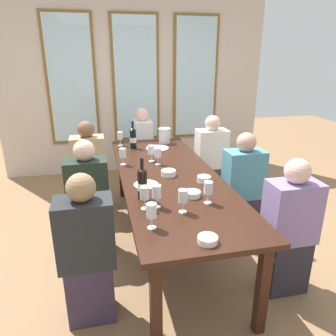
% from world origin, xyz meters
% --- Properties ---
extents(ground_plane, '(12.00, 12.00, 0.00)m').
position_xyz_m(ground_plane, '(0.00, 0.00, 0.00)').
color(ground_plane, '#8D6846').
extents(back_wall_with_windows, '(4.10, 0.10, 2.90)m').
position_xyz_m(back_wall_with_windows, '(0.00, 2.30, 1.45)').
color(back_wall_with_windows, beige).
rests_on(back_wall_with_windows, ground).
extents(dining_table, '(0.90, 2.64, 0.74)m').
position_xyz_m(dining_table, '(0.00, 0.00, 0.67)').
color(dining_table, '#331A10').
rests_on(dining_table, ground).
extents(white_plate_0, '(0.27, 0.27, 0.01)m').
position_xyz_m(white_plate_0, '(0.06, 0.87, 0.74)').
color(white_plate_0, white).
rests_on(white_plate_0, dining_table).
extents(white_plate_1, '(0.21, 0.21, 0.01)m').
position_xyz_m(white_plate_1, '(-0.25, -0.23, 0.74)').
color(white_plate_1, white).
rests_on(white_plate_1, dining_table).
extents(metal_pitcher, '(0.16, 0.16, 0.19)m').
position_xyz_m(metal_pitcher, '(0.20, 1.11, 0.84)').
color(metal_pitcher, silver).
rests_on(metal_pitcher, dining_table).
extents(wine_bottle_0, '(0.08, 0.08, 0.33)m').
position_xyz_m(wine_bottle_0, '(-0.32, -0.49, 0.87)').
color(wine_bottle_0, black).
rests_on(wine_bottle_0, dining_table).
extents(wine_bottle_1, '(0.08, 0.08, 0.33)m').
position_xyz_m(wine_bottle_1, '(-0.22, 0.95, 0.87)').
color(wine_bottle_1, black).
rests_on(wine_bottle_1, dining_table).
extents(tasting_bowl_0, '(0.14, 0.14, 0.05)m').
position_xyz_m(tasting_bowl_0, '(-0.01, -0.05, 0.77)').
color(tasting_bowl_0, white).
rests_on(tasting_bowl_0, dining_table).
extents(tasting_bowl_1, '(0.13, 0.13, 0.05)m').
position_xyz_m(tasting_bowl_1, '(0.07, -0.54, 0.76)').
color(tasting_bowl_1, white).
rests_on(tasting_bowl_1, dining_table).
extents(tasting_bowl_2, '(0.12, 0.12, 0.04)m').
position_xyz_m(tasting_bowl_2, '(-0.03, -1.19, 0.76)').
color(tasting_bowl_2, white).
rests_on(tasting_bowl_2, dining_table).
extents(tasting_bowl_3, '(0.12, 0.12, 0.05)m').
position_xyz_m(tasting_bowl_3, '(0.26, -0.27, 0.77)').
color(tasting_bowl_3, white).
rests_on(tasting_bowl_3, dining_table).
extents(wine_glass_0, '(0.07, 0.07, 0.17)m').
position_xyz_m(wine_glass_0, '(-0.07, -0.78, 0.86)').
color(wine_glass_0, white).
rests_on(wine_glass_0, dining_table).
extents(wine_glass_1, '(0.07, 0.07, 0.17)m').
position_xyz_m(wine_glass_1, '(0.15, -0.68, 0.86)').
color(wine_glass_1, white).
rests_on(wine_glass_1, dining_table).
extents(wine_glass_2, '(0.07, 0.07, 0.17)m').
position_xyz_m(wine_glass_2, '(-0.24, -0.66, 0.86)').
color(wine_glass_2, white).
rests_on(wine_glass_2, dining_table).
extents(wine_glass_3, '(0.07, 0.07, 0.17)m').
position_xyz_m(wine_glass_3, '(-0.40, 0.36, 0.86)').
color(wine_glass_3, white).
rests_on(wine_glass_3, dining_table).
extents(wine_glass_4, '(0.07, 0.07, 0.17)m').
position_xyz_m(wine_glass_4, '(-0.09, 0.41, 0.86)').
color(wine_glass_4, white).
rests_on(wine_glass_4, dining_table).
extents(wine_glass_5, '(0.07, 0.07, 0.17)m').
position_xyz_m(wine_glass_5, '(-0.05, 0.29, 0.86)').
color(wine_glass_5, white).
rests_on(wine_glass_5, dining_table).
extents(wine_glass_6, '(0.07, 0.07, 0.17)m').
position_xyz_m(wine_glass_6, '(-0.33, -0.67, 0.86)').
color(wine_glass_6, white).
rests_on(wine_glass_6, dining_table).
extents(wine_glass_7, '(0.07, 0.07, 0.17)m').
position_xyz_m(wine_glass_7, '(-0.36, 1.10, 0.86)').
color(wine_glass_7, white).
rests_on(wine_glass_7, dining_table).
extents(wine_glass_8, '(0.07, 0.07, 0.17)m').
position_xyz_m(wine_glass_8, '(-0.33, -0.95, 0.86)').
color(wine_glass_8, white).
rests_on(wine_glass_8, dining_table).
extents(seated_person_0, '(0.38, 0.24, 1.11)m').
position_xyz_m(seated_person_0, '(-0.76, 0.01, 0.53)').
color(seated_person_0, '#38372F').
rests_on(seated_person_0, ground).
extents(seated_person_1, '(0.38, 0.24, 1.11)m').
position_xyz_m(seated_person_1, '(0.76, -0.04, 0.53)').
color(seated_person_1, '#312633').
rests_on(seated_person_1, ground).
extents(seated_person_2, '(0.38, 0.24, 1.11)m').
position_xyz_m(seated_person_2, '(-0.76, -0.83, 0.53)').
color(seated_person_2, '#382C41').
rests_on(seated_person_2, ground).
extents(seated_person_3, '(0.38, 0.24, 1.11)m').
position_xyz_m(seated_person_3, '(0.76, -0.86, 0.53)').
color(seated_person_3, '#28252E').
rests_on(seated_person_3, ground).
extents(seated_person_4, '(0.38, 0.24, 1.11)m').
position_xyz_m(seated_person_4, '(-0.76, 0.87, 0.53)').
color(seated_person_4, '#213038').
rests_on(seated_person_4, ground).
extents(seated_person_5, '(0.38, 0.24, 1.11)m').
position_xyz_m(seated_person_5, '(0.76, 0.89, 0.53)').
color(seated_person_5, '#3A3630').
rests_on(seated_person_5, ground).
extents(seated_person_6, '(0.24, 0.38, 1.11)m').
position_xyz_m(seated_person_6, '(0.00, 1.67, 0.53)').
color(seated_person_6, '#31292E').
rests_on(seated_person_6, ground).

